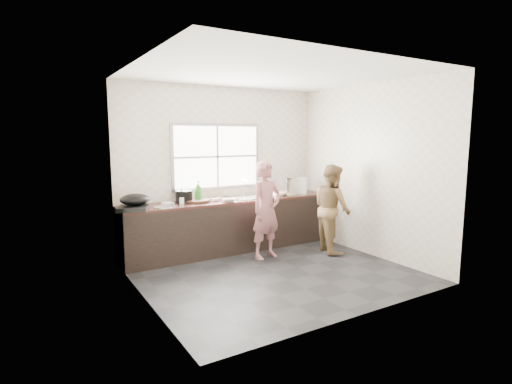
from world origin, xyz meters
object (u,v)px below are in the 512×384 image
person_side (332,208)px  black_pot (184,197)px  woman (266,213)px  burner (133,208)px  plate_food (168,203)px  pot_lid_right (168,206)px  pot_lid_left (163,207)px  bowl_mince (229,200)px  glass_jar (182,201)px  bowl_held (271,196)px  cutting_board (197,201)px  bottle_green (198,191)px  dish_rack (292,186)px  bottle_brown_tall (181,195)px  bowl_crabs (279,194)px  bottle_brown_short (181,197)px  wok (135,199)px

person_side → black_pot: size_ratio=5.53×
woman → burner: (-1.92, 0.46, 0.18)m
plate_food → pot_lid_right: 0.23m
woman → black_pot: woman is taller
pot_lid_left → pot_lid_right: size_ratio=0.98×
woman → bowl_mince: size_ratio=6.82×
bowl_mince → glass_jar: 0.74m
bowl_held → pot_lid_right: size_ratio=0.73×
cutting_board → pot_lid_left: 0.64m
pot_lid_right → woman: bearing=-21.7°
pot_lid_right → black_pot: bearing=29.7°
cutting_board → bowl_held: bowl_held is taller
cutting_board → glass_jar: size_ratio=4.12×
bowl_mince → burner: 1.49m
plate_food → pot_lid_left: bearing=-120.4°
bottle_green → pot_lid_left: (-0.67, -0.26, -0.16)m
dish_rack → burner: bearing=-175.3°
burner → black_pot: bearing=17.7°
bowl_mince → plate_food: size_ratio=1.05×
bottle_green → bottle_brown_tall: (-0.23, 0.13, -0.06)m
woman → cutting_board: (-0.88, 0.66, 0.18)m
plate_food → bowl_crabs: bearing=-7.1°
pot_lid_left → pot_lid_right: (0.11, 0.09, 0.00)m
cutting_board → bottle_green: size_ratio=1.25×
black_pot → bottle_brown_short: 0.05m
burner → pot_lid_right: size_ratio=1.53×
person_side → bottle_green: person_side is taller
cutting_board → bowl_mince: 0.50m
glass_jar → burner: 0.78m
pot_lid_left → person_side: bearing=-16.0°
cutting_board → pot_lid_right: bearing=-168.1°
bottle_brown_tall → burner: bottle_brown_tall is taller
glass_jar → burner: bearing=-170.2°
cutting_board → bottle_green: (0.06, 0.06, 0.15)m
bowl_mince → pot_lid_right: bowl_mince is taller
bowl_mince → bottle_brown_short: bearing=157.6°
bottle_brown_tall → pot_lid_left: size_ratio=0.83×
cutting_board → burner: bearing=-169.2°
bowl_held → pot_lid_right: (-1.75, 0.12, -0.02)m
glass_jar → person_side: bearing=-21.1°
cutting_board → bottle_green: bottle_green is taller
glass_jar → pot_lid_left: size_ratio=0.40×
bowl_crabs → pot_lid_left: bowl_crabs is taller
person_side → black_pot: bearing=79.6°
bowl_mince → black_pot: (-0.64, 0.30, 0.07)m
wok → pot_lid_right: size_ratio=1.62×
person_side → bottle_brown_tall: person_side is taller
black_pot → pot_lid_right: 0.38m
bowl_mince → bowl_crabs: (1.03, 0.10, 0.00)m
woman → person_side: bearing=-25.1°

